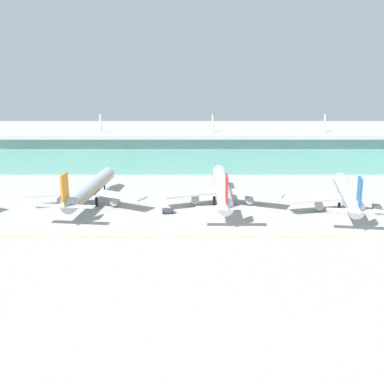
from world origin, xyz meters
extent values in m
plane|color=#A8A59E|center=(0.00, 0.00, 0.00)|extent=(600.00, 600.00, 0.00)
cube|color=#5B9E93|center=(0.00, 107.11, 9.03)|extent=(280.00, 28.00, 18.07)
cube|color=#B2B2B7|center=(0.00, 107.11, 18.97)|extent=(288.00, 34.00, 1.80)
cylinder|color=silver|center=(-56.00, 101.51, 24.37)|extent=(0.90, 0.90, 9.00)
cylinder|color=silver|center=(0.00, 101.51, 24.37)|extent=(0.90, 0.90, 9.00)
cylinder|color=silver|center=(56.00, 101.51, 24.37)|extent=(0.90, 0.90, 9.00)
cylinder|color=#ADB2BC|center=(-51.06, 40.49, 6.50)|extent=(12.27, 53.76, 5.80)
cone|color=#ADB2BC|center=(-47.56, 69.00, 6.50)|extent=(5.96, 4.64, 5.51)
cone|color=#ADB2BC|center=(-54.68, 10.99, 7.70)|extent=(5.70, 7.18, 5.72)
cube|color=orange|center=(-54.56, 11.98, 14.15)|extent=(1.47, 6.44, 9.50)
cube|color=#ADB2BC|center=(-60.08, 12.16, 7.50)|extent=(10.32, 4.39, 0.36)
cube|color=#ADB2BC|center=(-49.16, 10.82, 7.50)|extent=(10.32, 4.39, 0.36)
cube|color=#B7BABF|center=(-63.51, 37.56, 5.20)|extent=(24.94, 12.78, 0.70)
cylinder|color=gray|center=(-62.14, 38.85, 2.40)|extent=(3.72, 4.86, 3.20)
cube|color=#B7BABF|center=(-39.69, 34.64, 5.20)|extent=(24.29, 17.58, 0.70)
cylinder|color=gray|center=(-40.71, 36.22, 2.40)|extent=(3.72, 4.86, 3.20)
cylinder|color=black|center=(-48.62, 60.39, 1.80)|extent=(0.70, 0.70, 3.60)
cylinder|color=black|center=(-54.60, 37.90, 1.80)|extent=(1.10, 1.10, 3.60)
cylinder|color=black|center=(-48.25, 37.12, 1.80)|extent=(1.10, 1.10, 3.60)
cube|color=orange|center=(-51.06, 40.49, 6.90)|extent=(11.66, 48.46, 0.60)
cylinder|color=white|center=(1.78, 41.52, 6.50)|extent=(6.25, 59.59, 5.80)
cone|color=white|center=(2.02, 73.29, 6.50)|extent=(5.54, 4.04, 5.51)
cone|color=white|center=(1.53, 8.75, 7.70)|extent=(4.98, 6.67, 5.72)
cube|color=red|center=(1.54, 9.75, 14.15)|extent=(0.75, 6.41, 9.50)
cube|color=white|center=(-3.97, 9.29, 7.50)|extent=(10.02, 3.28, 0.36)
cube|color=white|center=(7.03, 9.20, 7.50)|extent=(10.02, 3.28, 0.36)
cube|color=#B7BABF|center=(-10.25, 37.19, 5.20)|extent=(24.82, 15.14, 0.70)
cylinder|color=gray|center=(-9.04, 38.62, 2.40)|extent=(3.23, 4.52, 3.20)
cube|color=#B7BABF|center=(13.75, 37.00, 5.20)|extent=(24.78, 15.45, 0.70)
cylinder|color=gray|center=(12.56, 38.45, 2.40)|extent=(3.23, 4.52, 3.20)
cylinder|color=black|center=(1.95, 63.85, 1.80)|extent=(0.70, 0.70, 3.60)
cylinder|color=black|center=(-1.44, 38.54, 1.80)|extent=(1.10, 1.10, 3.60)
cylinder|color=black|center=(4.96, 38.49, 1.80)|extent=(1.10, 1.10, 3.60)
cube|color=red|center=(1.78, 41.52, 6.90)|extent=(6.25, 53.64, 0.60)
cylinder|color=white|center=(49.62, 31.90, 6.50)|extent=(12.23, 48.37, 5.80)
cone|color=white|center=(53.13, 57.68, 6.50)|extent=(6.00, 4.71, 5.51)
cone|color=white|center=(45.98, 5.13, 7.70)|extent=(5.78, 7.23, 5.72)
cube|color=#19519E|center=(46.11, 6.12, 14.15)|extent=(1.56, 6.44, 9.50)
cube|color=white|center=(40.59, 6.37, 7.50)|extent=(10.34, 4.52, 0.36)
cube|color=white|center=(51.49, 4.89, 7.50)|extent=(10.34, 4.52, 0.36)
cube|color=#B7BABF|center=(37.13, 29.14, 5.20)|extent=(24.94, 12.50, 0.70)
cylinder|color=gray|center=(38.52, 30.40, 2.40)|extent=(3.78, 4.89, 3.20)
cube|color=#B7BABF|center=(60.91, 25.90, 5.20)|extent=(24.21, 17.82, 0.70)
cylinder|color=gray|center=(59.92, 27.49, 2.40)|extent=(3.78, 4.89, 3.20)
cylinder|color=black|center=(52.05, 49.75, 1.80)|extent=(0.70, 0.70, 3.60)
cylinder|color=black|center=(46.05, 29.36, 1.80)|extent=(1.10, 1.10, 3.60)
cylinder|color=black|center=(52.39, 28.50, 1.80)|extent=(1.10, 1.10, 3.60)
cube|color=#19519E|center=(49.62, 31.90, 6.90)|extent=(11.62, 43.62, 0.60)
cube|color=yellow|center=(-71.00, 0.20, 0.02)|extent=(28.00, 0.70, 0.04)
cube|color=yellow|center=(-37.00, 0.20, 0.02)|extent=(28.00, 0.70, 0.04)
cube|color=yellow|center=(-3.00, 0.20, 0.02)|extent=(28.00, 0.70, 0.04)
cube|color=yellow|center=(31.00, 0.20, 0.02)|extent=(28.00, 0.70, 0.04)
cube|color=#333842|center=(-19.47, 27.20, 1.15)|extent=(4.61, 2.81, 1.40)
cylinder|color=black|center=(-18.04, 28.42, 0.45)|extent=(0.93, 0.43, 0.90)
cylinder|color=black|center=(-17.83, 26.27, 0.45)|extent=(0.93, 0.43, 0.90)
cylinder|color=black|center=(-21.10, 28.13, 0.45)|extent=(0.93, 0.43, 0.90)
cylinder|color=black|center=(-20.90, 25.98, 0.45)|extent=(0.93, 0.43, 0.90)
camera|label=1|loc=(-10.33, -172.98, 60.91)|focal=51.52mm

